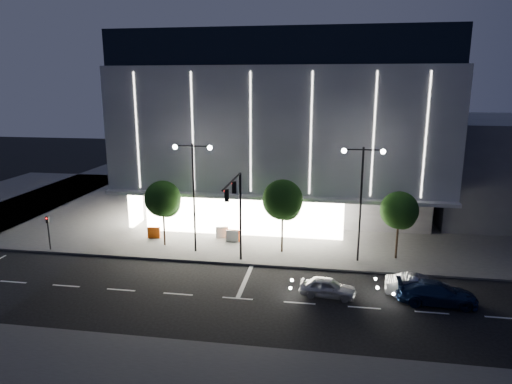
{
  "coord_description": "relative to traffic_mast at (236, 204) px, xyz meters",
  "views": [
    {
      "loc": [
        7.42,
        -28.02,
        13.49
      ],
      "look_at": [
        1.81,
        7.31,
        5.0
      ],
      "focal_mm": 32.0,
      "sensor_mm": 36.0,
      "label": 1
    }
  ],
  "objects": [
    {
      "name": "car_lead",
      "position": [
        6.73,
        -3.59,
        -4.41
      ],
      "size": [
        3.79,
        1.89,
        1.24
      ],
      "primitive_type": "imported",
      "rotation": [
        0.0,
        0.0,
        1.45
      ],
      "color": "#B9BBC2",
      "rests_on": "ground"
    },
    {
      "name": "annex_building",
      "position": [
        25.0,
        20.66,
        -0.03
      ],
      "size": [
        16.0,
        20.0,
        10.0
      ],
      "primitive_type": "cube",
      "color": "#4C4C51",
      "rests_on": "ground"
    },
    {
      "name": "ground",
      "position": [
        -1.0,
        -3.34,
        -5.03
      ],
      "size": [
        160.0,
        160.0,
        0.0
      ],
      "primitive_type": "plane",
      "color": "black",
      "rests_on": "ground"
    },
    {
      "name": "car_third",
      "position": [
        13.5,
        -3.53,
        -4.32
      ],
      "size": [
        4.95,
        2.12,
        1.42
      ],
      "primitive_type": "imported",
      "rotation": [
        0.0,
        0.0,
        1.54
      ],
      "color": "#122246",
      "rests_on": "ground"
    },
    {
      "name": "street_lamp_east",
      "position": [
        9.0,
        2.66,
        0.93
      ],
      "size": [
        3.16,
        0.36,
        9.0
      ],
      "color": "black",
      "rests_on": "ground"
    },
    {
      "name": "barrier_d",
      "position": [
        -1.51,
        5.46,
        -4.38
      ],
      "size": [
        1.1,
        0.25,
        1.0
      ],
      "primitive_type": "cube",
      "rotation": [
        0.0,
        0.0,
        0.0
      ],
      "color": "silver",
      "rests_on": "sidewalk_museum"
    },
    {
      "name": "street_lamp_west",
      "position": [
        -4.0,
        2.66,
        0.93
      ],
      "size": [
        3.16,
        0.36,
        9.0
      ],
      "color": "black",
      "rests_on": "ground"
    },
    {
      "name": "barrier_a",
      "position": [
        -8.58,
        5.23,
        -4.38
      ],
      "size": [
        1.12,
        0.35,
        1.0
      ],
      "primitive_type": "cube",
      "rotation": [
        0.0,
        0.0,
        0.09
      ],
      "color": "#E14B0C",
      "rests_on": "sidewalk_museum"
    },
    {
      "name": "traffic_mast",
      "position": [
        0.0,
        0.0,
        0.0
      ],
      "size": [
        0.33,
        5.89,
        7.07
      ],
      "color": "black",
      "rests_on": "ground"
    },
    {
      "name": "barrier_b",
      "position": [
        -2.63,
        6.31,
        -4.38
      ],
      "size": [
        1.13,
        0.52,
        1.0
      ],
      "primitive_type": "cube",
      "rotation": [
        0.0,
        0.0,
        0.26
      ],
      "color": "silver",
      "rests_on": "sidewalk_museum"
    },
    {
      "name": "barrier_c",
      "position": [
        -1.42,
        5.56,
        -4.38
      ],
      "size": [
        1.12,
        0.37,
        1.0
      ],
      "primitive_type": "cube",
      "rotation": [
        0.0,
        0.0,
        -0.11
      ],
      "color": "#F54F0D",
      "rests_on": "sidewalk_museum"
    },
    {
      "name": "tree_right",
      "position": [
        12.03,
        3.68,
        -1.14
      ],
      "size": [
        2.91,
        2.91,
        5.51
      ],
      "color": "black",
      "rests_on": "ground"
    },
    {
      "name": "museum",
      "position": [
        1.98,
        18.97,
        4.25
      ],
      "size": [
        30.0,
        25.8,
        18.0
      ],
      "color": "#4C4C51",
      "rests_on": "ground"
    },
    {
      "name": "tree_mid",
      "position": [
        3.03,
        3.68,
        -0.69
      ],
      "size": [
        3.25,
        3.25,
        6.15
      ],
      "color": "black",
      "rests_on": "ground"
    },
    {
      "name": "car_second",
      "position": [
        12.55,
        -2.74,
        -4.33
      ],
      "size": [
        4.34,
        1.9,
        1.39
      ],
      "primitive_type": "imported",
      "rotation": [
        0.0,
        0.0,
        1.47
      ],
      "color": "silver",
      "rests_on": "ground"
    },
    {
      "name": "ped_signal_far",
      "position": [
        -16.0,
        1.16,
        -3.14
      ],
      "size": [
        0.22,
        0.24,
        3.0
      ],
      "color": "black",
      "rests_on": "ground"
    },
    {
      "name": "tree_left",
      "position": [
        -6.97,
        3.68,
        -0.99
      ],
      "size": [
        3.02,
        3.02,
        5.72
      ],
      "color": "black",
      "rests_on": "ground"
    },
    {
      "name": "sidewalk_museum",
      "position": [
        4.0,
        20.66,
        -4.95
      ],
      "size": [
        70.0,
        40.0,
        0.15
      ],
      "primitive_type": "cube",
      "color": "#474747",
      "rests_on": "ground"
    }
  ]
}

